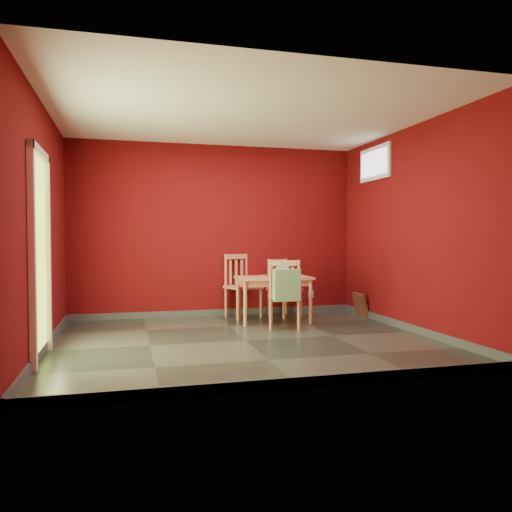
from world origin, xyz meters
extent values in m
plane|color=#2D342D|center=(0.00, 0.00, 0.00)|extent=(4.50, 4.50, 0.00)
plane|color=#5D090D|center=(0.00, 2.00, 1.35)|extent=(4.50, 0.00, 4.50)
plane|color=#5D090D|center=(0.00, -2.00, 1.35)|extent=(4.50, 0.00, 4.50)
plane|color=#5D090D|center=(-2.25, 0.00, 1.35)|extent=(0.00, 4.00, 4.00)
plane|color=#5D090D|center=(2.25, 0.00, 1.35)|extent=(0.00, 4.00, 4.00)
plane|color=white|center=(0.00, 0.00, 2.70)|extent=(4.50, 4.50, 0.00)
cube|color=#3F4244|center=(0.00, 1.99, 0.05)|extent=(4.50, 0.02, 0.10)
cube|color=#3F4244|center=(0.00, -1.99, 0.05)|extent=(4.50, 0.02, 0.10)
cube|color=#3F4244|center=(-2.24, 0.00, 0.05)|extent=(0.03, 4.00, 0.10)
cube|color=#3F4244|center=(2.24, 0.00, 0.05)|extent=(0.03, 4.00, 0.10)
cube|color=#B7D838|center=(-2.24, -0.40, 1.02)|extent=(0.02, 0.85, 2.05)
cube|color=white|center=(-2.21, -0.86, 1.06)|extent=(0.06, 0.08, 2.13)
cube|color=white|center=(-2.21, 0.06, 1.06)|extent=(0.06, 0.08, 2.13)
cube|color=white|center=(-2.21, -0.40, 2.09)|extent=(0.06, 1.01, 0.08)
cube|color=white|center=(2.23, 1.00, 2.35)|extent=(0.03, 0.90, 0.50)
cube|color=white|center=(2.21, 1.00, 2.35)|extent=(0.02, 0.76, 0.36)
cube|color=silver|center=(1.60, 1.99, 0.30)|extent=(0.08, 0.02, 0.12)
cube|color=tan|center=(0.70, 1.17, 0.65)|extent=(1.09, 0.65, 0.04)
cube|color=tan|center=(0.70, 1.17, 0.59)|extent=(0.98, 0.54, 0.09)
cylinder|color=tan|center=(0.22, 0.92, 0.32)|extent=(0.05, 0.05, 0.63)
cylinder|color=tan|center=(0.23, 1.44, 0.32)|extent=(0.05, 0.05, 0.63)
cylinder|color=tan|center=(1.18, 0.90, 0.32)|extent=(0.05, 0.05, 0.63)
cylinder|color=tan|center=(1.19, 1.42, 0.32)|extent=(0.05, 0.05, 0.63)
cube|color=#AE5A2C|center=(0.70, 1.17, 0.67)|extent=(0.29, 0.58, 0.01)
cube|color=#AE5A2C|center=(0.70, 0.88, 0.53)|extent=(0.28, 0.01, 0.29)
cube|color=tan|center=(0.39, 1.76, 0.47)|extent=(0.60, 0.60, 0.04)
cylinder|color=tan|center=(0.28, 1.51, 0.22)|extent=(0.04, 0.04, 0.45)
cylinder|color=tan|center=(0.13, 1.87, 0.22)|extent=(0.04, 0.04, 0.45)
cylinder|color=tan|center=(0.64, 1.65, 0.22)|extent=(0.04, 0.04, 0.45)
cylinder|color=tan|center=(0.50, 2.02, 0.22)|extent=(0.04, 0.04, 0.45)
cylinder|color=tan|center=(0.13, 1.87, 0.74)|extent=(0.04, 0.04, 0.49)
cylinder|color=tan|center=(0.50, 2.02, 0.74)|extent=(0.04, 0.04, 0.49)
cube|color=tan|center=(0.31, 1.94, 0.94)|extent=(0.40, 0.19, 0.08)
cube|color=tan|center=(0.21, 1.90, 0.69)|extent=(0.04, 0.03, 0.38)
cube|color=tan|center=(0.31, 1.94, 0.69)|extent=(0.04, 0.03, 0.38)
cube|color=tan|center=(0.41, 1.98, 0.69)|extent=(0.04, 0.03, 0.38)
cube|color=tan|center=(1.03, 1.65, 0.43)|extent=(0.55, 0.55, 0.04)
cylinder|color=tan|center=(0.94, 1.41, 0.21)|extent=(0.04, 0.04, 0.41)
cylinder|color=tan|center=(0.80, 1.75, 0.21)|extent=(0.04, 0.04, 0.41)
cylinder|color=tan|center=(1.27, 1.56, 0.21)|extent=(0.04, 0.04, 0.41)
cylinder|color=tan|center=(1.13, 1.89, 0.21)|extent=(0.04, 0.04, 0.41)
cylinder|color=tan|center=(0.80, 1.75, 0.68)|extent=(0.04, 0.04, 0.45)
cylinder|color=tan|center=(1.13, 1.89, 0.68)|extent=(0.04, 0.04, 0.45)
cube|color=tan|center=(0.96, 1.82, 0.86)|extent=(0.36, 0.18, 0.07)
cube|color=tan|center=(0.87, 1.78, 0.64)|extent=(0.04, 0.03, 0.35)
cube|color=tan|center=(0.96, 1.82, 0.64)|extent=(0.04, 0.03, 0.35)
cube|color=tan|center=(1.06, 1.86, 0.64)|extent=(0.04, 0.03, 0.35)
cube|color=tan|center=(0.72, 0.69, 0.45)|extent=(0.56, 0.56, 0.04)
cylinder|color=tan|center=(0.96, 0.81, 0.21)|extent=(0.04, 0.04, 0.43)
cylinder|color=tan|center=(0.84, 0.45, 0.21)|extent=(0.04, 0.04, 0.43)
cylinder|color=tan|center=(0.60, 0.93, 0.21)|extent=(0.04, 0.04, 0.43)
cylinder|color=tan|center=(0.48, 0.57, 0.21)|extent=(0.04, 0.04, 0.43)
cylinder|color=tan|center=(0.84, 0.45, 0.71)|extent=(0.04, 0.04, 0.47)
cylinder|color=tan|center=(0.48, 0.57, 0.71)|extent=(0.04, 0.04, 0.47)
cube|color=tan|center=(0.66, 0.51, 0.90)|extent=(0.39, 0.16, 0.07)
cube|color=tan|center=(0.76, 0.48, 0.67)|extent=(0.04, 0.03, 0.37)
cube|color=tan|center=(0.66, 0.51, 0.67)|extent=(0.04, 0.03, 0.37)
cube|color=tan|center=(0.56, 0.54, 0.67)|extent=(0.04, 0.03, 0.37)
cube|color=#80B174|center=(0.66, 0.43, 0.61)|extent=(0.35, 0.11, 0.42)
cylinder|color=#80B174|center=(0.56, 0.49, 0.88)|extent=(0.02, 0.18, 0.02)
cylinder|color=#80B174|center=(0.76, 0.49, 0.88)|extent=(0.02, 0.18, 0.02)
cube|color=brown|center=(2.19, 1.35, 0.18)|extent=(0.12, 0.37, 0.37)
cube|color=black|center=(2.19, 1.35, 0.18)|extent=(0.08, 0.26, 0.26)
camera|label=1|loc=(-1.38, -5.80, 1.23)|focal=35.00mm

